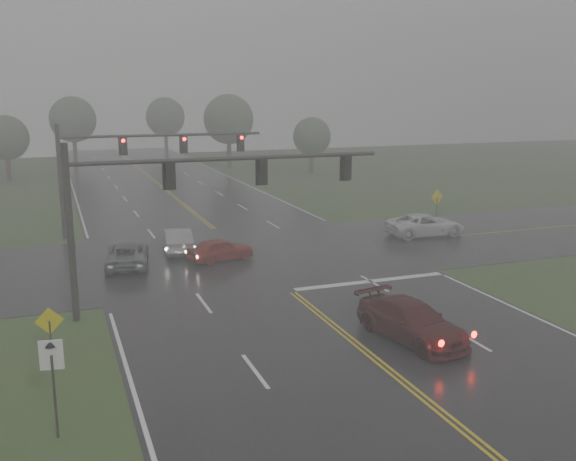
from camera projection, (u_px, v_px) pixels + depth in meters
name	position (u px, v px, depth m)	size (l,w,h in m)	color
ground	(463.00, 430.00, 18.83)	(180.00, 180.00, 0.00)	#30481F
main_road	(256.00, 263.00, 37.14)	(18.00, 160.00, 0.02)	black
cross_street	(246.00, 255.00, 38.98)	(120.00, 14.00, 0.02)	black
stop_bar	(370.00, 282.00, 33.55)	(8.50, 0.50, 0.01)	white
sedan_maroon	(411.00, 340.00, 25.72)	(2.15, 5.28, 1.53)	#3F0C0B
sedan_red	(221.00, 261.00, 37.68)	(1.59, 3.96, 1.35)	maroon
sedan_silver	(178.00, 252.00, 39.77)	(1.60, 4.60, 1.52)	gray
car_grey	(128.00, 266.00, 36.50)	(2.26, 4.91, 1.36)	#595C60
pickup_white	(425.00, 236.00, 44.23)	(2.51, 5.45, 1.51)	silver
signal_gantry_near	(174.00, 192.00, 28.29)	(14.45, 0.34, 7.70)	black
signal_gantry_far	(126.00, 156.00, 43.63)	(14.01, 0.39, 7.70)	black
sign_diamond_west	(50.00, 328.00, 22.52)	(0.98, 0.11, 2.37)	black
sign_arrow_white	(53.00, 370.00, 18.03)	(0.66, 0.15, 2.97)	black
sign_diamond_east	(437.00, 202.00, 46.31)	(1.18, 0.32, 2.90)	black
tree_nw_a	(6.00, 138.00, 70.28)	(4.94, 4.94, 7.26)	#30271F
tree_ne_a	(229.00, 119.00, 82.86)	(6.44, 6.44, 9.45)	#30271F
tree_n_mid	(73.00, 120.00, 87.19)	(6.23, 6.23, 9.15)	#30271F
tree_e_near	(312.00, 137.00, 77.36)	(4.60, 4.60, 6.76)	#30271F
tree_n_far	(165.00, 117.00, 100.24)	(6.06, 6.06, 8.90)	#30271F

